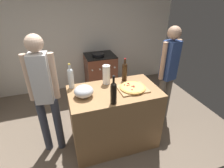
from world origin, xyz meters
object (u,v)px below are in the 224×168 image
at_px(wine_bottle_amber, 114,92).
at_px(wine_bottle_green, 71,77).
at_px(stove, 100,73).
at_px(pizza, 133,87).
at_px(paper_towel_roll, 106,75).
at_px(mixing_bowl, 84,91).
at_px(person_in_red, 168,71).
at_px(person_in_stripes, 44,91).
at_px(wine_bottle_dark, 125,71).

xyz_separation_m(wine_bottle_amber, wine_bottle_green, (-0.44, 0.56, 0.00)).
bearing_deg(stove, wine_bottle_amber, -99.74).
distance_m(wine_bottle_amber, stove, 2.09).
height_order(pizza, paper_towel_roll, paper_towel_roll).
bearing_deg(pizza, stove, 90.89).
relative_size(pizza, mixing_bowl, 1.42).
xyz_separation_m(mixing_bowl, wine_bottle_amber, (0.31, -0.27, 0.08)).
bearing_deg(person_in_red, person_in_stripes, -176.94).
xyz_separation_m(wine_bottle_amber, stove, (0.34, 1.95, -0.65)).
xyz_separation_m(mixing_bowl, person_in_stripes, (-0.49, 0.17, -0.00)).
distance_m(wine_bottle_green, person_in_red, 1.58).
height_order(wine_bottle_amber, wine_bottle_dark, wine_bottle_amber).
bearing_deg(person_in_stripes, wine_bottle_amber, -28.71).
height_order(paper_towel_roll, wine_bottle_green, wine_bottle_green).
relative_size(mixing_bowl, person_in_stripes, 0.14).
relative_size(mixing_bowl, stove, 0.27).
relative_size(pizza, person_in_red, 0.21).
relative_size(wine_bottle_amber, person_in_red, 0.22).
xyz_separation_m(wine_bottle_amber, person_in_red, (1.13, 0.54, -0.11)).
bearing_deg(person_in_stripes, paper_towel_roll, 5.92).
bearing_deg(pizza, wine_bottle_green, 158.51).
bearing_deg(person_in_red, wine_bottle_green, 179.51).
xyz_separation_m(wine_bottle_amber, person_in_stripes, (-0.80, 0.44, -0.08)).
bearing_deg(pizza, person_in_stripes, 170.32).
bearing_deg(person_in_red, paper_towel_roll, -179.27).
height_order(pizza, wine_bottle_dark, wine_bottle_dark).
distance_m(pizza, stove, 1.79).
bearing_deg(person_in_stripes, stove, 53.16).
xyz_separation_m(pizza, stove, (-0.03, 1.71, -0.53)).
distance_m(pizza, paper_towel_roll, 0.43).
bearing_deg(wine_bottle_amber, person_in_red, 25.55).
relative_size(mixing_bowl, wine_bottle_dark, 0.70).
bearing_deg(wine_bottle_green, stove, 61.06).
height_order(mixing_bowl, person_in_red, person_in_red).
bearing_deg(wine_bottle_green, wine_bottle_amber, -51.72).
relative_size(wine_bottle_amber, stove, 0.41).
relative_size(wine_bottle_green, person_in_red, 0.21).
bearing_deg(wine_bottle_dark, pizza, -88.05).
xyz_separation_m(wine_bottle_green, person_in_red, (1.57, -0.01, -0.11)).
relative_size(wine_bottle_dark, person_in_red, 0.21).
bearing_deg(wine_bottle_amber, wine_bottle_green, 128.28).
bearing_deg(wine_bottle_dark, stove, 90.67).
relative_size(paper_towel_roll, wine_bottle_green, 0.79).
bearing_deg(wine_bottle_amber, stove, 80.26).
height_order(mixing_bowl, wine_bottle_dark, wine_bottle_dark).
relative_size(person_in_stripes, person_in_red, 1.02).
xyz_separation_m(mixing_bowl, wine_bottle_green, (-0.12, 0.29, 0.08)).
distance_m(wine_bottle_amber, wine_bottle_green, 0.71).
height_order(pizza, person_in_stripes, person_in_stripes).
height_order(mixing_bowl, stove, mixing_bowl).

